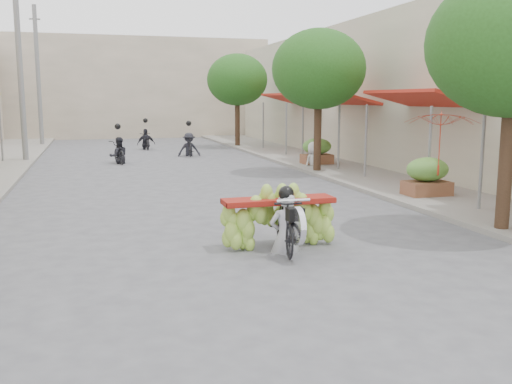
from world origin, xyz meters
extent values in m
plane|color=#58595E|center=(0.00, 0.00, 0.00)|extent=(120.00, 120.00, 0.00)
cube|color=gray|center=(7.00, 15.00, 0.06)|extent=(4.00, 60.00, 0.12)
cylinder|color=slate|center=(-6.30, 20.80, 1.27)|extent=(0.08, 0.08, 2.55)
cube|color=#B5AF96|center=(12.00, 14.00, 3.00)|extent=(8.00, 40.00, 6.00)
cylinder|color=slate|center=(6.30, 5.90, 1.27)|extent=(0.08, 0.08, 2.55)
cube|color=#A52316|center=(7.12, 10.00, 2.75)|extent=(1.77, 4.20, 0.53)
cylinder|color=slate|center=(6.30, 8.10, 1.27)|extent=(0.08, 0.08, 2.55)
cylinder|color=slate|center=(6.30, 11.90, 1.27)|extent=(0.08, 0.08, 2.55)
cube|color=#A52316|center=(7.12, 16.00, 2.75)|extent=(1.77, 4.20, 0.53)
cylinder|color=slate|center=(6.30, 14.10, 1.27)|extent=(0.08, 0.08, 2.55)
cylinder|color=slate|center=(6.30, 17.90, 1.27)|extent=(0.08, 0.08, 2.55)
cube|color=#A52316|center=(7.12, 22.00, 2.75)|extent=(1.77, 4.20, 0.53)
cylinder|color=slate|center=(6.30, 20.10, 1.27)|extent=(0.08, 0.08, 2.55)
cylinder|color=slate|center=(6.30, 23.90, 1.27)|extent=(0.08, 0.08, 2.55)
cube|color=#B9A992|center=(0.00, 38.00, 3.50)|extent=(20.00, 6.00, 7.00)
cylinder|color=slate|center=(-5.40, 21.00, 4.00)|extent=(0.24, 0.24, 8.00)
cylinder|color=slate|center=(-5.40, 30.00, 4.00)|extent=(0.24, 0.24, 8.00)
cube|color=slate|center=(-5.40, 30.00, 7.20)|extent=(0.60, 0.08, 0.08)
cylinder|color=#3A2719|center=(5.40, 4.00, 1.60)|extent=(0.28, 0.28, 3.20)
cylinder|color=#3A2719|center=(5.40, 14.00, 1.60)|extent=(0.28, 0.28, 3.20)
ellipsoid|color=#225619|center=(5.40, 14.00, 3.80)|extent=(3.40, 3.40, 2.90)
cylinder|color=#3A2719|center=(5.40, 26.00, 1.60)|extent=(0.28, 0.28, 3.20)
ellipsoid|color=#225619|center=(5.40, 26.00, 3.80)|extent=(3.40, 3.40, 2.90)
cube|color=brown|center=(6.20, 8.00, 0.37)|extent=(1.20, 0.80, 0.50)
ellipsoid|color=#579236|center=(6.20, 8.00, 0.95)|extent=(1.20, 0.88, 0.66)
cube|color=brown|center=(6.20, 16.00, 0.37)|extent=(1.20, 0.80, 0.50)
ellipsoid|color=#579236|center=(6.20, 16.00, 0.95)|extent=(1.20, 0.88, 0.66)
imported|color=black|center=(0.67, 3.92, 0.52)|extent=(0.77, 1.81, 1.03)
cylinder|color=silver|center=(0.67, 3.27, 0.62)|extent=(0.10, 0.66, 0.66)
cube|color=black|center=(0.67, 3.37, 0.80)|extent=(0.28, 0.22, 0.22)
cylinder|color=silver|center=(0.67, 3.47, 1.02)|extent=(0.60, 0.05, 0.05)
cube|color=maroon|center=(0.67, 4.27, 0.88)|extent=(2.08, 0.55, 0.10)
imported|color=silver|center=(0.67, 3.87, 1.11)|extent=(0.58, 0.43, 1.62)
sphere|color=black|center=(0.67, 3.84, 1.89)|extent=(0.28, 0.28, 0.28)
imported|color=#AB2B16|center=(6.05, 7.24, 2.45)|extent=(2.21, 2.21, 1.69)
imported|color=silver|center=(5.92, 15.61, 1.05)|extent=(1.04, 0.80, 1.86)
imported|color=black|center=(-1.52, 19.39, 0.47)|extent=(0.87, 1.75, 0.94)
imported|color=#23232A|center=(-1.52, 19.39, 1.12)|extent=(0.86, 0.60, 1.65)
sphere|color=black|center=(-1.52, 19.39, 1.58)|extent=(0.26, 0.26, 0.26)
imported|color=black|center=(1.89, 21.68, 0.52)|extent=(0.62, 1.78, 1.03)
imported|color=#23232A|center=(1.89, 21.68, 1.12)|extent=(1.09, 0.63, 1.65)
sphere|color=black|center=(1.89, 21.68, 1.58)|extent=(0.26, 0.26, 0.26)
imported|color=black|center=(0.25, 25.98, 0.43)|extent=(0.62, 1.55, 0.86)
imported|color=#23232A|center=(0.25, 25.98, 1.12)|extent=(0.98, 0.58, 1.65)
sphere|color=black|center=(0.25, 25.98, 1.58)|extent=(0.26, 0.26, 0.26)
camera|label=1|loc=(-2.60, -5.57, 2.74)|focal=40.00mm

